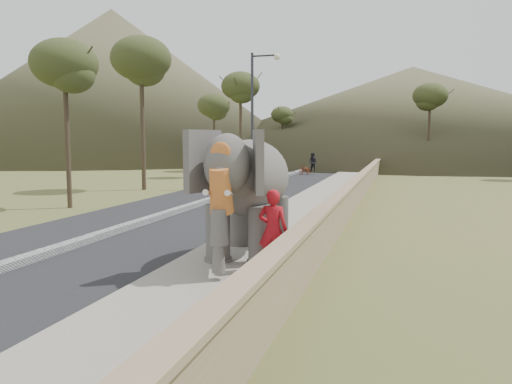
{
  "coord_description": "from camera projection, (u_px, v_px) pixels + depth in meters",
  "views": [
    {
      "loc": [
        3.53,
        -11.85,
        2.99
      ],
      "look_at": [
        0.2,
        -0.33,
        1.7
      ],
      "focal_mm": 35.0,
      "sensor_mm": 36.0,
      "label": 1
    }
  ],
  "objects": [
    {
      "name": "ground",
      "position": [
        252.0,
        257.0,
        12.61
      ],
      "size": [
        160.0,
        160.0,
        0.0
      ],
      "primitive_type": "plane",
      "color": "olive",
      "rests_on": "ground"
    },
    {
      "name": "road",
      "position": [
        211.0,
        202.0,
        23.54
      ],
      "size": [
        7.0,
        120.0,
        0.03
      ],
      "primitive_type": "cube",
      "color": "black",
      "rests_on": "ground"
    },
    {
      "name": "median",
      "position": [
        211.0,
        200.0,
        23.53
      ],
      "size": [
        0.35,
        120.0,
        0.22
      ],
      "primitive_type": "cube",
      "color": "black",
      "rests_on": "ground"
    },
    {
      "name": "walkway",
      "position": [
        316.0,
        204.0,
        22.15
      ],
      "size": [
        3.0,
        120.0,
        0.15
      ],
      "primitive_type": "cube",
      "color": "#9E9687",
      "rests_on": "ground"
    },
    {
      "name": "parapet",
      "position": [
        354.0,
        195.0,
        21.65
      ],
      "size": [
        0.3,
        120.0,
        1.1
      ],
      "primitive_type": "cube",
      "color": "tan",
      "rests_on": "ground"
    },
    {
      "name": "lamppost",
      "position": [
        257.0,
        107.0,
        29.47
      ],
      "size": [
        1.76,
        0.36,
        8.0
      ],
      "color": "#313136",
      "rests_on": "ground"
    },
    {
      "name": "signboard",
      "position": [
        258.0,
        162.0,
        29.39
      ],
      "size": [
        0.6,
        0.08,
        2.4
      ],
      "color": "#2D2D33",
      "rests_on": "ground"
    },
    {
      "name": "hill_left",
      "position": [
        113.0,
        85.0,
        74.47
      ],
      "size": [
        60.0,
        60.0,
        22.0
      ],
      "primitive_type": "cone",
      "color": "brown",
      "rests_on": "ground"
    },
    {
      "name": "hill_far",
      "position": [
        411.0,
        113.0,
        77.34
      ],
      "size": [
        80.0,
        80.0,
        14.0
      ],
      "primitive_type": "cone",
      "color": "brown",
      "rests_on": "ground"
    },
    {
      "name": "elephant_and_man",
      "position": [
        250.0,
        194.0,
        12.2
      ],
      "size": [
        2.37,
        4.17,
        2.97
      ],
      "color": "#66615C",
      "rests_on": "ground"
    },
    {
      "name": "motorcyclist",
      "position": [
        309.0,
        166.0,
        41.36
      ],
      "size": [
        1.68,
        1.67,
        1.83
      ],
      "color": "maroon",
      "rests_on": "ground"
    },
    {
      "name": "trees",
      "position": [
        359.0,
        126.0,
        39.03
      ],
      "size": [
        47.19,
        42.47,
        9.37
      ],
      "color": "#473828",
      "rests_on": "ground"
    }
  ]
}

